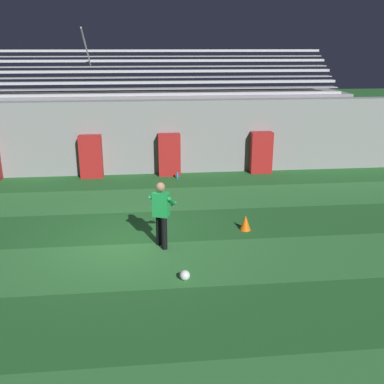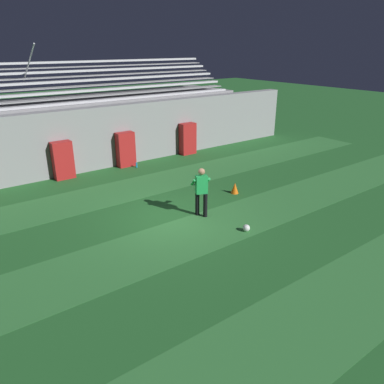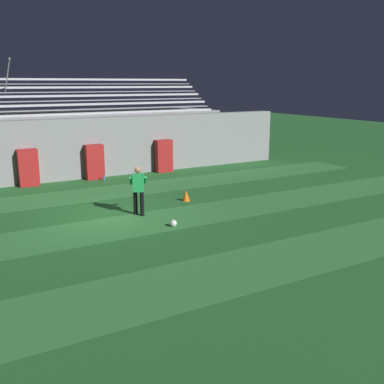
{
  "view_description": "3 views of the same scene",
  "coord_description": "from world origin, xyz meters",
  "px_view_note": "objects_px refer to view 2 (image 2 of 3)",
  "views": [
    {
      "loc": [
        0.62,
        -10.75,
        4.78
      ],
      "look_at": [
        1.61,
        -1.16,
        1.62
      ],
      "focal_mm": 42.0,
      "sensor_mm": 36.0,
      "label": 1
    },
    {
      "loc": [
        -6.12,
        -9.51,
        5.37
      ],
      "look_at": [
        0.71,
        -0.29,
        0.83
      ],
      "focal_mm": 35.0,
      "sensor_mm": 36.0,
      "label": 2
    },
    {
      "loc": [
        -4.77,
        -14.14,
        4.36
      ],
      "look_at": [
        2.26,
        -1.81,
        0.91
      ],
      "focal_mm": 42.0,
      "sensor_mm": 36.0,
      "label": 3
    }
  ],
  "objects_px": {
    "padding_pillar_far_right": "(188,139)",
    "padding_pillar_gate_right": "(126,149)",
    "goalkeeper": "(201,189)",
    "soccer_ball": "(246,228)",
    "water_bottle": "(137,165)",
    "padding_pillar_gate_left": "(63,160)",
    "traffic_cone": "(235,188)"
  },
  "relations": [
    {
      "from": "padding_pillar_far_right",
      "to": "water_bottle",
      "type": "height_order",
      "value": "padding_pillar_far_right"
    },
    {
      "from": "padding_pillar_gate_left",
      "to": "water_bottle",
      "type": "distance_m",
      "value": 3.32
    },
    {
      "from": "goalkeeper",
      "to": "water_bottle",
      "type": "xyz_separation_m",
      "value": [
        0.81,
        5.96,
        -0.83
      ]
    },
    {
      "from": "padding_pillar_gate_left",
      "to": "padding_pillar_far_right",
      "type": "distance_m",
      "value": 6.52
    },
    {
      "from": "padding_pillar_far_right",
      "to": "padding_pillar_gate_right",
      "type": "bearing_deg",
      "value": 180.0
    },
    {
      "from": "water_bottle",
      "to": "traffic_cone",
      "type": "bearing_deg",
      "value": -73.9
    },
    {
      "from": "padding_pillar_gate_left",
      "to": "padding_pillar_gate_right",
      "type": "xyz_separation_m",
      "value": [
        2.94,
        0.0,
        0.0
      ]
    },
    {
      "from": "padding_pillar_gate_right",
      "to": "water_bottle",
      "type": "distance_m",
      "value": 0.89
    },
    {
      "from": "goalkeeper",
      "to": "soccer_ball",
      "type": "bearing_deg",
      "value": -76.4
    },
    {
      "from": "water_bottle",
      "to": "padding_pillar_far_right",
      "type": "bearing_deg",
      "value": 8.56
    },
    {
      "from": "padding_pillar_far_right",
      "to": "goalkeeper",
      "type": "height_order",
      "value": "goalkeeper"
    },
    {
      "from": "goalkeeper",
      "to": "soccer_ball",
      "type": "xyz_separation_m",
      "value": [
        0.42,
        -1.73,
        -0.84
      ]
    },
    {
      "from": "goalkeeper",
      "to": "padding_pillar_gate_left",
      "type": "bearing_deg",
      "value": 110.36
    },
    {
      "from": "padding_pillar_gate_left",
      "to": "padding_pillar_gate_right",
      "type": "relative_size",
      "value": 1.0
    },
    {
      "from": "traffic_cone",
      "to": "water_bottle",
      "type": "bearing_deg",
      "value": 106.1
    },
    {
      "from": "padding_pillar_gate_right",
      "to": "padding_pillar_gate_left",
      "type": "bearing_deg",
      "value": 180.0
    },
    {
      "from": "padding_pillar_far_right",
      "to": "soccer_ball",
      "type": "xyz_separation_m",
      "value": [
        -3.7,
        -8.19,
        -0.69
      ]
    },
    {
      "from": "padding_pillar_gate_left",
      "to": "traffic_cone",
      "type": "distance_m",
      "value": 7.35
    },
    {
      "from": "padding_pillar_gate_left",
      "to": "water_bottle",
      "type": "bearing_deg",
      "value": -8.83
    },
    {
      "from": "goalkeeper",
      "to": "soccer_ball",
      "type": "relative_size",
      "value": 7.59
    },
    {
      "from": "padding_pillar_gate_left",
      "to": "soccer_ball",
      "type": "relative_size",
      "value": 7.32
    },
    {
      "from": "traffic_cone",
      "to": "padding_pillar_gate_left",
      "type": "bearing_deg",
      "value": 129.8
    },
    {
      "from": "soccer_ball",
      "to": "water_bottle",
      "type": "xyz_separation_m",
      "value": [
        0.39,
        7.69,
        0.01
      ]
    },
    {
      "from": "padding_pillar_gate_left",
      "to": "padding_pillar_gate_right",
      "type": "distance_m",
      "value": 2.94
    },
    {
      "from": "padding_pillar_gate_left",
      "to": "water_bottle",
      "type": "height_order",
      "value": "padding_pillar_gate_left"
    },
    {
      "from": "padding_pillar_gate_right",
      "to": "padding_pillar_far_right",
      "type": "distance_m",
      "value": 3.58
    },
    {
      "from": "soccer_ball",
      "to": "padding_pillar_far_right",
      "type": "bearing_deg",
      "value": 65.68
    },
    {
      "from": "goalkeeper",
      "to": "water_bottle",
      "type": "distance_m",
      "value": 6.07
    },
    {
      "from": "soccer_ball",
      "to": "water_bottle",
      "type": "relative_size",
      "value": 0.92
    },
    {
      "from": "padding_pillar_far_right",
      "to": "goalkeeper",
      "type": "relative_size",
      "value": 0.96
    },
    {
      "from": "padding_pillar_gate_right",
      "to": "soccer_ball",
      "type": "height_order",
      "value": "padding_pillar_gate_right"
    },
    {
      "from": "soccer_ball",
      "to": "traffic_cone",
      "type": "distance_m",
      "value": 3.18
    }
  ]
}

